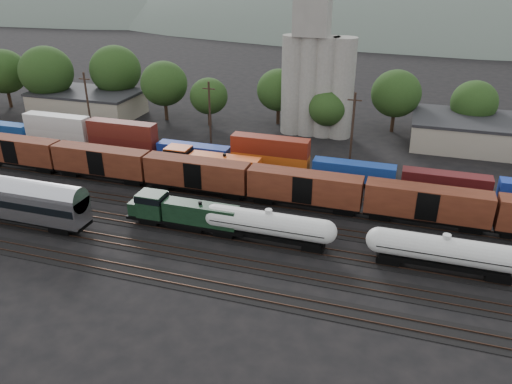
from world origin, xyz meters
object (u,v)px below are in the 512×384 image
(green_locomotive, at_px, (180,212))
(grain_silo, at_px, (317,75))
(tank_car_a, at_px, (268,225))
(orange_locomotive, at_px, (206,164))

(green_locomotive, relative_size, grain_silo, 0.53)
(green_locomotive, bearing_deg, tank_car_a, 0.00)
(grain_silo, bearing_deg, green_locomotive, -101.37)
(orange_locomotive, bearing_deg, green_locomotive, -79.02)
(green_locomotive, bearing_deg, orange_locomotive, 100.98)
(tank_car_a, xyz_separation_m, orange_locomotive, (-14.13, 15.00, 0.03))
(green_locomotive, xyz_separation_m, grain_silo, (8.24, 41.00, 8.90))
(tank_car_a, bearing_deg, grain_silo, 94.15)
(tank_car_a, height_order, orange_locomotive, orange_locomotive)
(orange_locomotive, distance_m, grain_silo, 29.61)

